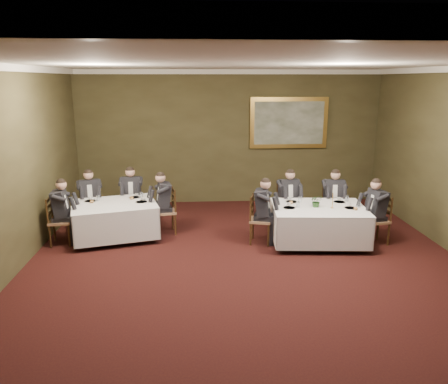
{
  "coord_description": "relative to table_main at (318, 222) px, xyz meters",
  "views": [
    {
      "loc": [
        -0.88,
        -6.54,
        3.25
      ],
      "look_at": [
        -0.36,
        1.57,
        1.15
      ],
      "focal_mm": 35.0,
      "sensor_mm": 36.0,
      "label": 1
    }
  ],
  "objects": [
    {
      "name": "place_setting_table_second",
      "position": [
        -4.65,
        0.79,
        0.35
      ],
      "size": [
        0.33,
        0.31,
        0.14
      ],
      "color": "white",
      "rests_on": "table_second"
    },
    {
      "name": "diner_main_endleft",
      "position": [
        -1.17,
        0.09,
        0.06
      ],
      "size": [
        0.57,
        0.51,
        1.35
      ],
      "rotation": [
        0.0,
        0.0,
        -1.82
      ],
      "color": "black",
      "rests_on": "chair_main_endleft"
    },
    {
      "name": "diner_sec_endright",
      "position": [
        -3.14,
        0.79,
        0.06
      ],
      "size": [
        0.55,
        0.49,
        1.35
      ],
      "rotation": [
        0.0,
        0.0,
        1.77
      ],
      "color": "black",
      "rests_on": "chair_sec_endright"
    },
    {
      "name": "candlestick",
      "position": [
        0.24,
        -0.08,
        0.48
      ],
      "size": [
        0.07,
        0.07,
        0.46
      ],
      "color": "gold",
      "rests_on": "table_main"
    },
    {
      "name": "place_setting_table_main",
      "position": [
        -0.42,
        0.46,
        0.35
      ],
      "size": [
        0.33,
        0.31,
        0.14
      ],
      "color": "white",
      "rests_on": "table_main"
    },
    {
      "name": "chair_sec_backleft",
      "position": [
        -4.83,
        1.26,
        -0.17
      ],
      "size": [
        0.54,
        0.53,
        1.0
      ],
      "rotation": [
        0.0,
        0.0,
        3.44
      ],
      "color": "#916A49",
      "rests_on": "ground"
    },
    {
      "name": "diner_sec_backright",
      "position": [
        -3.94,
        1.48,
        0.06
      ],
      "size": [
        0.44,
        0.5,
        1.35
      ],
      "rotation": [
        0.0,
        0.0,
        3.2
      ],
      "color": "black",
      "rests_on": "chair_sec_backright"
    },
    {
      "name": "diner_main_endright",
      "position": [
        1.17,
        -0.09,
        0.06
      ],
      "size": [
        0.54,
        0.48,
        1.35
      ],
      "rotation": [
        0.0,
        0.0,
        1.75
      ],
      "color": "black",
      "rests_on": "chair_main_endright"
    },
    {
      "name": "table_second",
      "position": [
        -4.17,
        0.53,
        -0.0
      ],
      "size": [
        1.98,
        1.69,
        0.67
      ],
      "rotation": [
        0.0,
        0.0,
        0.25
      ],
      "color": "black",
      "rests_on": "ground"
    },
    {
      "name": "chair_main_endleft",
      "position": [
        -1.18,
        0.09,
        -0.17
      ],
      "size": [
        0.52,
        0.53,
        1.0
      ],
      "rotation": [
        0.0,
        0.0,
        -1.82
      ],
      "color": "#916A49",
      "rests_on": "ground"
    },
    {
      "name": "back_wall",
      "position": [
        -1.57,
        3.26,
        1.3
      ],
      "size": [
        8.0,
        0.1,
        3.5
      ],
      "primitive_type": "cube",
      "color": "#37321B",
      "rests_on": "ground"
    },
    {
      "name": "diner_main_backright",
      "position": [
        0.57,
        0.91,
        0.06
      ],
      "size": [
        0.45,
        0.51,
        1.35
      ],
      "rotation": [
        0.0,
        0.0,
        3.05
      ],
      "color": "black",
      "rests_on": "chair_main_backright"
    },
    {
      "name": "painting",
      "position": [
        -0.0,
        3.2,
        1.69
      ],
      "size": [
        2.06,
        0.09,
        1.34
      ],
      "color": "gold",
      "rests_on": "back_wall"
    },
    {
      "name": "chair_main_backleft",
      "position": [
        -0.43,
        0.99,
        -0.17
      ],
      "size": [
        0.5,
        0.49,
        1.0
      ],
      "rotation": [
        0.0,
        0.0,
        3.31
      ],
      "color": "#916A49",
      "rests_on": "ground"
    },
    {
      "name": "crown_molding",
      "position": [
        -1.57,
        -1.74,
        2.99
      ],
      "size": [
        8.0,
        10.0,
        0.12
      ],
      "color": "white",
      "rests_on": "back_wall"
    },
    {
      "name": "chair_sec_endright",
      "position": [
        -3.12,
        0.8,
        -0.17
      ],
      "size": [
        0.5,
        0.51,
        1.0
      ],
      "rotation": [
        0.0,
        0.0,
        1.77
      ],
      "color": "#916A49",
      "rests_on": "ground"
    },
    {
      "name": "diner_sec_backleft",
      "position": [
        -4.83,
        1.25,
        0.06
      ],
      "size": [
        0.52,
        0.58,
        1.35
      ],
      "rotation": [
        0.0,
        0.0,
        3.44
      ],
      "color": "black",
      "rests_on": "chair_sec_backleft"
    },
    {
      "name": "diner_sec_endleft",
      "position": [
        -5.2,
        0.26,
        0.06
      ],
      "size": [
        0.51,
        0.45,
        1.35
      ],
      "rotation": [
        0.0,
        0.0,
        -1.48
      ],
      "color": "black",
      "rests_on": "chair_sec_endleft"
    },
    {
      "name": "chair_main_endright",
      "position": [
        1.18,
        -0.09,
        -0.17
      ],
      "size": [
        0.49,
        0.51,
        1.0
      ],
      "rotation": [
        0.0,
        0.0,
        1.75
      ],
      "color": "#916A49",
      "rests_on": "ground"
    },
    {
      "name": "chair_sec_backright",
      "position": [
        -3.94,
        1.49,
        -0.17
      ],
      "size": [
        0.46,
        0.44,
        1.0
      ],
      "rotation": [
        0.0,
        0.0,
        3.2
      ],
      "color": "#916A49",
      "rests_on": "ground"
    },
    {
      "name": "chair_sec_endleft",
      "position": [
        -5.21,
        0.26,
        -0.17
      ],
      "size": [
        0.46,
        0.48,
        1.0
      ],
      "rotation": [
        0.0,
        0.0,
        -1.48
      ],
      "color": "#916A49",
      "rests_on": "ground"
    },
    {
      "name": "centerpiece",
      "position": [
        -0.06,
        0.01,
        0.45
      ],
      "size": [
        0.25,
        0.23,
        0.26
      ],
      "primitive_type": "imported",
      "rotation": [
        0.0,
        0.0,
        0.1
      ],
      "color": "#2D5926",
      "rests_on": "table_main"
    },
    {
      "name": "ground",
      "position": [
        -1.57,
        -1.74,
        -0.45
      ],
      "size": [
        10.0,
        10.0,
        0.0
      ],
      "primitive_type": "plane",
      "color": "black",
      "rests_on": "ground"
    },
    {
      "name": "chair_main_backright",
      "position": [
        0.57,
        0.92,
        -0.17
      ],
      "size": [
        0.48,
        0.46,
        1.0
      ],
      "rotation": [
        0.0,
        0.0,
        3.05
      ],
      "color": "#916A49",
      "rests_on": "ground"
    },
    {
      "name": "diner_main_backleft",
      "position": [
        -0.43,
        0.98,
        0.06
      ],
      "size": [
        0.47,
        0.54,
        1.35
      ],
      "rotation": [
        0.0,
        0.0,
        3.31
      ],
      "color": "black",
      "rests_on": "chair_main_backleft"
    },
    {
      "name": "table_main",
      "position": [
        0.0,
        0.0,
        0.0
      ],
      "size": [
        1.96,
        1.55,
        0.67
      ],
      "rotation": [
        0.0,
        0.0,
        -0.08
      ],
      "color": "black",
      "rests_on": "ground"
    },
    {
      "name": "ceiling",
      "position": [
        -1.57,
        -1.74,
        3.05
      ],
      "size": [
        8.0,
        10.0,
        0.1
      ],
      "primitive_type": "cube",
      "color": "silver",
      "rests_on": "back_wall"
    }
  ]
}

